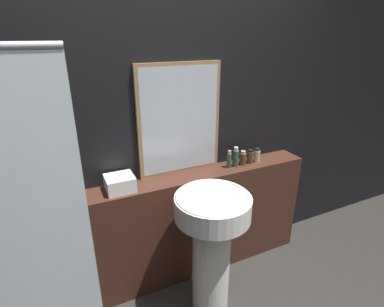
# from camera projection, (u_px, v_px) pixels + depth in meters

# --- Properties ---
(wall_back) EXTENTS (8.00, 0.06, 2.50)m
(wall_back) POSITION_uv_depth(u_px,v_px,m) (165.00, 125.00, 2.17)
(wall_back) COLOR black
(wall_back) RESTS_ON ground_plane
(vanity_counter) EXTENTS (2.26, 0.23, 0.88)m
(vanity_counter) POSITION_uv_depth(u_px,v_px,m) (175.00, 229.00, 2.35)
(vanity_counter) COLOR #422319
(vanity_counter) RESTS_ON ground_plane
(pedestal_sink) EXTENTS (0.49, 0.49, 0.94)m
(pedestal_sink) POSITION_uv_depth(u_px,v_px,m) (212.00, 240.00, 1.98)
(pedestal_sink) COLOR white
(pedestal_sink) RESTS_ON ground_plane
(mirror) EXTENTS (0.63, 0.03, 0.81)m
(mirror) POSITION_uv_depth(u_px,v_px,m) (180.00, 120.00, 2.15)
(mirror) COLOR #937047
(mirror) RESTS_ON vanity_counter
(towel_stack) EXTENTS (0.19, 0.17, 0.10)m
(towel_stack) POSITION_uv_depth(u_px,v_px,m) (120.00, 183.00, 2.01)
(towel_stack) COLOR white
(towel_stack) RESTS_ON vanity_counter
(shampoo_bottle) EXTENTS (0.04, 0.04, 0.14)m
(shampoo_bottle) POSITION_uv_depth(u_px,v_px,m) (229.00, 160.00, 2.35)
(shampoo_bottle) COLOR #2D4C3D
(shampoo_bottle) RESTS_ON vanity_counter
(conditioner_bottle) EXTENTS (0.05, 0.05, 0.16)m
(conditioner_bottle) POSITION_uv_depth(u_px,v_px,m) (236.00, 157.00, 2.37)
(conditioner_bottle) COLOR #2D4C3D
(conditioner_bottle) RESTS_ON vanity_counter
(lotion_bottle) EXTENTS (0.05, 0.05, 0.12)m
(lotion_bottle) POSITION_uv_depth(u_px,v_px,m) (243.00, 158.00, 2.40)
(lotion_bottle) COLOR #4C3823
(lotion_bottle) RESTS_ON vanity_counter
(body_wash_bottle) EXTENTS (0.05, 0.05, 0.12)m
(body_wash_bottle) POSITION_uv_depth(u_px,v_px,m) (250.00, 157.00, 2.43)
(body_wash_bottle) COLOR #4C3823
(body_wash_bottle) RESTS_ON vanity_counter
(hand_soap_bottle) EXTENTS (0.05, 0.05, 0.12)m
(hand_soap_bottle) POSITION_uv_depth(u_px,v_px,m) (257.00, 156.00, 2.46)
(hand_soap_bottle) COLOR #C6B284
(hand_soap_bottle) RESTS_ON vanity_counter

